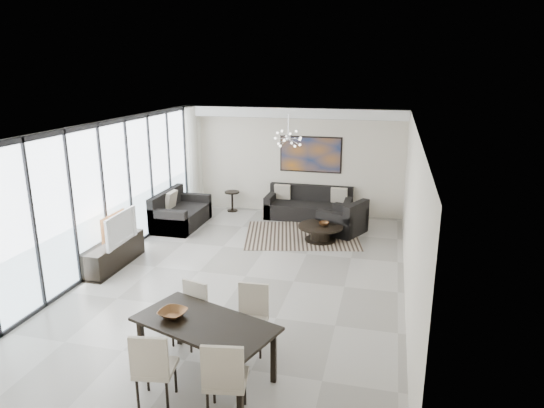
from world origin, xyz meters
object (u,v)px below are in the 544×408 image
(television, at_px, (116,228))
(dining_table, at_px, (205,328))
(tv_console, at_px, (113,254))
(sofa_main, at_px, (309,207))
(coffee_table, at_px, (320,232))

(television, relative_size, dining_table, 0.54)
(tv_console, bearing_deg, sofa_main, 51.92)
(coffee_table, xyz_separation_m, television, (-3.72, -2.57, 0.64))
(sofa_main, height_order, television, television)
(coffee_table, xyz_separation_m, sofa_main, (-0.57, 1.71, 0.07))
(coffee_table, distance_m, sofa_main, 1.80)
(sofa_main, xyz_separation_m, tv_console, (-3.31, -4.23, -0.01))
(sofa_main, relative_size, television, 2.05)
(coffee_table, bearing_deg, dining_table, -97.34)
(tv_console, distance_m, dining_table, 4.35)
(dining_table, bearing_deg, tv_console, 137.15)
(coffee_table, bearing_deg, tv_console, -147.02)
(coffee_table, relative_size, dining_table, 0.51)
(coffee_table, xyz_separation_m, tv_console, (-3.88, -2.52, 0.06))
(sofa_main, height_order, tv_console, sofa_main)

